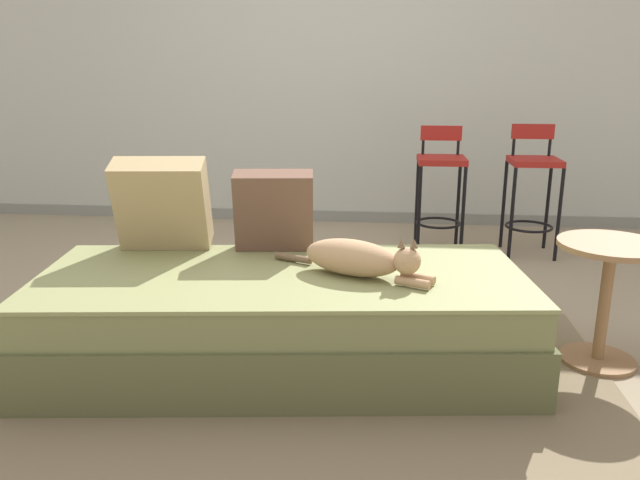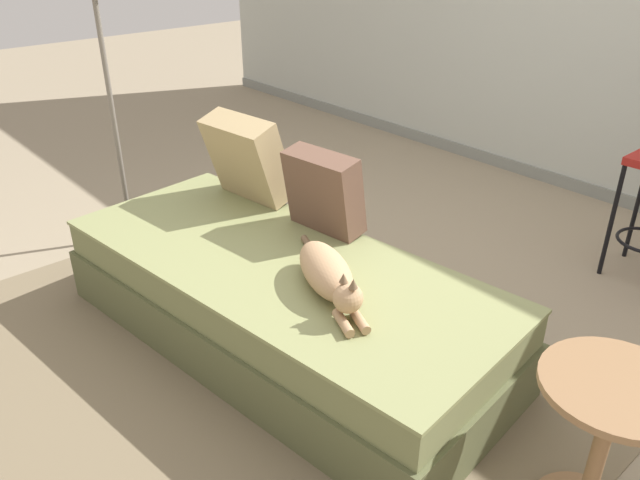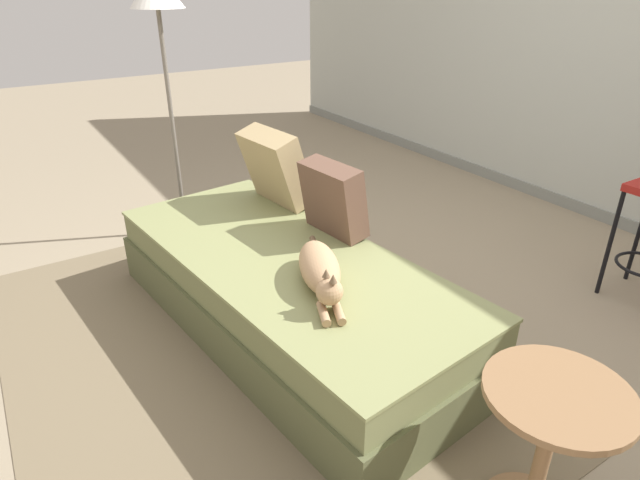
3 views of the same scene
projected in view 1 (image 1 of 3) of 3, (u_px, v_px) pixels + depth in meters
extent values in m
plane|color=gray|center=(296.00, 326.00, 3.12)|extent=(16.00, 16.00, 0.00)
cube|color=#B7BCB2|center=(333.00, 60.00, 4.92)|extent=(8.00, 0.10, 2.60)
cube|color=gray|center=(331.00, 216.00, 5.21)|extent=(8.00, 0.02, 0.09)
cube|color=#75664C|center=(272.00, 397.00, 2.45)|extent=(2.76, 1.98, 0.01)
cube|color=brown|center=(283.00, 337.00, 2.70)|extent=(2.15, 1.10, 0.25)
cube|color=olive|center=(283.00, 291.00, 2.64)|extent=(2.10, 1.05, 0.17)
cube|color=#868C57|center=(282.00, 275.00, 2.62)|extent=(2.11, 1.07, 0.02)
cube|color=tan|center=(162.00, 204.00, 2.88)|extent=(0.44, 0.32, 0.44)
cube|color=brown|center=(274.00, 210.00, 2.90)|extent=(0.38, 0.23, 0.38)
ellipsoid|color=tan|center=(352.00, 257.00, 2.58)|extent=(0.45, 0.32, 0.15)
sphere|color=tan|center=(407.00, 261.00, 2.46)|extent=(0.11, 0.11, 0.11)
cone|color=brown|center=(401.00, 243.00, 2.44)|extent=(0.03, 0.03, 0.04)
cone|color=brown|center=(414.00, 243.00, 2.44)|extent=(0.03, 0.03, 0.04)
cylinder|color=tan|center=(413.00, 283.00, 2.44)|extent=(0.14, 0.09, 0.04)
cylinder|color=tan|center=(418.00, 278.00, 2.49)|extent=(0.14, 0.09, 0.04)
cylinder|color=brown|center=(293.00, 258.00, 2.76)|extent=(0.18, 0.10, 0.03)
cylinder|color=black|center=(419.00, 212.00, 4.17)|extent=(0.02, 0.02, 0.62)
cylinder|color=black|center=(463.00, 213.00, 4.14)|extent=(0.02, 0.02, 0.62)
cylinder|color=black|center=(417.00, 203.00, 4.45)|extent=(0.02, 0.02, 0.62)
cylinder|color=black|center=(458.00, 204.00, 4.42)|extent=(0.02, 0.02, 0.62)
torus|color=black|center=(438.00, 223.00, 4.33)|extent=(0.31, 0.31, 0.02)
cube|color=maroon|center=(442.00, 160.00, 4.21)|extent=(0.32, 0.32, 0.04)
cylinder|color=black|center=(423.00, 146.00, 4.32)|extent=(0.02, 0.02, 0.19)
cylinder|color=black|center=(458.00, 147.00, 4.30)|extent=(0.02, 0.02, 0.19)
cube|color=maroon|center=(441.00, 133.00, 4.29)|extent=(0.28, 0.03, 0.10)
cylinder|color=black|center=(512.00, 214.00, 4.11)|extent=(0.02, 0.02, 0.62)
cylinder|color=black|center=(559.00, 215.00, 4.08)|extent=(0.02, 0.02, 0.62)
cylinder|color=black|center=(504.00, 205.00, 4.40)|extent=(0.02, 0.02, 0.62)
cylinder|color=black|center=(548.00, 206.00, 4.37)|extent=(0.02, 0.02, 0.62)
torus|color=black|center=(529.00, 226.00, 4.27)|extent=(0.32, 0.32, 0.02)
cube|color=maroon|center=(535.00, 161.00, 4.15)|extent=(0.32, 0.32, 0.04)
cylinder|color=black|center=(514.00, 146.00, 4.26)|extent=(0.02, 0.02, 0.20)
cylinder|color=black|center=(550.00, 147.00, 4.24)|extent=(0.02, 0.02, 0.20)
cube|color=maroon|center=(533.00, 131.00, 4.22)|extent=(0.28, 0.03, 0.10)
cylinder|color=olive|center=(604.00, 306.00, 2.68)|extent=(0.05, 0.05, 0.52)
cylinder|color=olive|center=(597.00, 360.00, 2.74)|extent=(0.32, 0.32, 0.02)
cylinder|color=olive|center=(612.00, 245.00, 2.60)|extent=(0.44, 0.44, 0.02)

